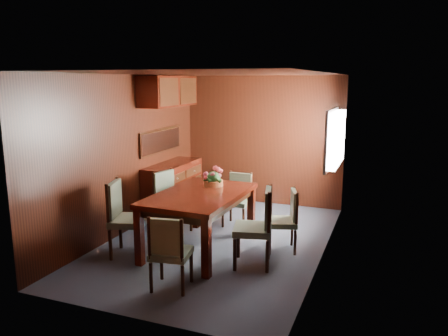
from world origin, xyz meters
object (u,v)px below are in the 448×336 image
at_px(chair_left_near, 123,214).
at_px(chair_head, 169,249).
at_px(chair_right_near, 259,223).
at_px(flower_centerpiece, 213,176).
at_px(sideboard, 173,188).
at_px(dining_table, 200,201).

distance_m(chair_left_near, chair_head, 1.27).
bearing_deg(chair_head, chair_right_near, 44.67).
bearing_deg(flower_centerpiece, sideboard, 141.17).
relative_size(sideboard, chair_head, 1.59).
bearing_deg(sideboard, dining_table, -50.22).
xyz_separation_m(dining_table, flower_centerpiece, (0.02, 0.43, 0.26)).
bearing_deg(chair_right_near, sideboard, 38.75).
distance_m(dining_table, chair_head, 1.27).
xyz_separation_m(chair_left_near, chair_head, (1.06, -0.70, -0.08)).
height_order(dining_table, flower_centerpiece, flower_centerpiece).
height_order(dining_table, chair_head, chair_head).
xyz_separation_m(dining_table, chair_head, (0.18, -1.24, -0.20)).
distance_m(sideboard, dining_table, 1.77).
bearing_deg(dining_table, chair_left_near, -146.18).
bearing_deg(chair_head, flower_centerpiece, 85.94).
distance_m(chair_head, flower_centerpiece, 1.74).
bearing_deg(dining_table, chair_right_near, -12.51).
xyz_separation_m(chair_left_near, chair_right_near, (1.78, 0.31, -0.00)).
bearing_deg(dining_table, chair_head, -79.72).
bearing_deg(chair_right_near, chair_left_near, 86.57).
relative_size(chair_left_near, chair_right_near, 1.01).
xyz_separation_m(chair_left_near, flower_centerpiece, (0.90, 0.97, 0.38)).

